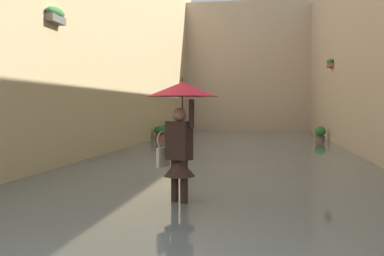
% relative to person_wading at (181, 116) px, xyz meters
% --- Properties ---
extents(ground_plane, '(64.08, 64.08, 0.00)m').
position_rel_person_wading_xyz_m(ground_plane, '(-0.22, -8.60, -1.49)').
color(ground_plane, '#605B56').
extents(flood_water, '(8.74, 31.63, 0.13)m').
position_rel_person_wading_xyz_m(flood_water, '(-0.22, -8.60, -1.43)').
color(flood_water, '#515B60').
rests_on(flood_water, ground_plane).
extents(building_facade_left, '(2.04, 29.63, 8.09)m').
position_rel_person_wading_xyz_m(building_facade_left, '(-5.09, -8.59, 2.55)').
color(building_facade_left, tan).
rests_on(building_facade_left, ground_plane).
extents(building_facade_right, '(2.04, 29.63, 9.24)m').
position_rel_person_wading_xyz_m(building_facade_right, '(4.65, -8.59, 3.12)').
color(building_facade_right, tan).
rests_on(building_facade_right, ground_plane).
extents(building_facade_far, '(11.54, 1.80, 8.42)m').
position_rel_person_wading_xyz_m(building_facade_far, '(-0.22, -22.31, 2.72)').
color(building_facade_far, tan).
rests_on(building_facade_far, ground_plane).
extents(person_wading, '(1.10, 1.10, 2.09)m').
position_rel_person_wading_xyz_m(person_wading, '(0.00, 0.00, 0.00)').
color(person_wading, '#2D2319').
rests_on(person_wading, ground_plane).
extents(potted_plant_near_right, '(0.52, 0.52, 0.78)m').
position_rel_person_wading_xyz_m(potted_plant_near_right, '(3.40, -12.66, -1.07)').
color(potted_plant_near_right, '#9E563D').
rests_on(potted_plant_near_right, ground_plane).
extents(potted_plant_far_right, '(0.44, 0.44, 0.82)m').
position_rel_person_wading_xyz_m(potted_plant_far_right, '(3.47, -14.52, -1.02)').
color(potted_plant_far_right, brown).
rests_on(potted_plant_far_right, ground_plane).
extents(potted_plant_near_left, '(0.49, 0.49, 0.78)m').
position_rel_person_wading_xyz_m(potted_plant_near_left, '(-3.81, -13.53, -1.07)').
color(potted_plant_near_left, brown).
rests_on(potted_plant_near_left, ground_plane).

